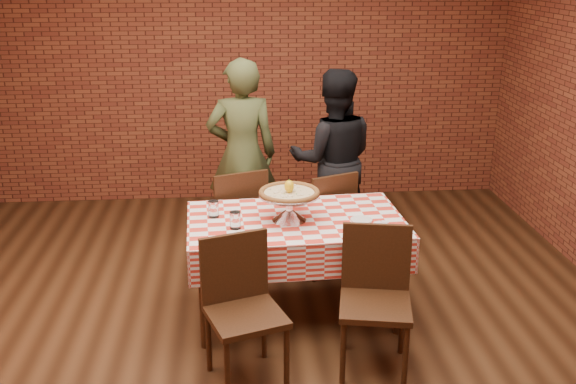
% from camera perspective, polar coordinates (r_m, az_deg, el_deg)
% --- Properties ---
extents(ground, '(6.00, 6.00, 0.00)m').
position_cam_1_polar(ground, '(4.71, -2.22, -12.71)').
color(ground, black).
rests_on(ground, ground).
extents(back_wall, '(5.50, 0.00, 5.50)m').
position_cam_1_polar(back_wall, '(7.07, -3.50, 10.82)').
color(back_wall, maroon).
rests_on(back_wall, ground).
extents(table, '(1.55, 0.98, 0.75)m').
position_cam_1_polar(table, '(4.87, 0.64, -6.50)').
color(table, '#371D0F').
rests_on(table, ground).
extents(tablecloth, '(1.59, 1.02, 0.26)m').
position_cam_1_polar(tablecloth, '(4.76, 0.65, -3.76)').
color(tablecloth, red).
rests_on(tablecloth, table).
extents(pizza_stand, '(0.57, 0.57, 0.19)m').
position_cam_1_polar(pizza_stand, '(4.66, 0.10, -1.30)').
color(pizza_stand, silver).
rests_on(pizza_stand, tablecloth).
extents(pizza, '(0.56, 0.56, 0.03)m').
position_cam_1_polar(pizza, '(4.62, 0.10, -0.11)').
color(pizza, beige).
rests_on(pizza, pizza_stand).
extents(lemon, '(0.09, 0.09, 0.09)m').
position_cam_1_polar(lemon, '(4.61, 0.10, 0.49)').
color(lemon, yellow).
rests_on(lemon, pizza).
extents(water_glass_left, '(0.08, 0.08, 0.12)m').
position_cam_1_polar(water_glass_left, '(4.54, -4.56, -2.43)').
color(water_glass_left, white).
rests_on(water_glass_left, tablecloth).
extents(water_glass_right, '(0.08, 0.08, 0.12)m').
position_cam_1_polar(water_glass_right, '(4.76, -6.42, -1.47)').
color(water_glass_right, white).
rests_on(water_glass_right, tablecloth).
extents(side_plate, '(0.16, 0.16, 0.01)m').
position_cam_1_polar(side_plate, '(4.70, 6.33, -2.40)').
color(side_plate, white).
rests_on(side_plate, tablecloth).
extents(sweetener_packet_a, '(0.06, 0.05, 0.00)m').
position_cam_1_polar(sweetener_packet_a, '(4.69, 7.76, -2.60)').
color(sweetener_packet_a, white).
rests_on(sweetener_packet_a, tablecloth).
extents(sweetener_packet_b, '(0.06, 0.04, 0.00)m').
position_cam_1_polar(sweetener_packet_b, '(4.70, 8.35, -2.55)').
color(sweetener_packet_b, white).
rests_on(sweetener_packet_b, tablecloth).
extents(condiment_caddy, '(0.11, 0.10, 0.14)m').
position_cam_1_polar(condiment_caddy, '(4.95, 0.78, -0.38)').
color(condiment_caddy, silver).
rests_on(condiment_caddy, tablecloth).
extents(chair_near_left, '(0.55, 0.55, 0.92)m').
position_cam_1_polar(chair_near_left, '(4.10, -3.65, -10.51)').
color(chair_near_left, '#371D0F').
rests_on(chair_near_left, ground).
extents(chair_near_right, '(0.52, 0.52, 0.92)m').
position_cam_1_polar(chair_near_right, '(4.24, 7.52, -9.55)').
color(chair_near_right, '#371D0F').
rests_on(chair_near_right, ground).
extents(chair_far_left, '(0.57, 0.57, 0.93)m').
position_cam_1_polar(chair_far_left, '(5.50, -4.69, -2.38)').
color(chair_far_left, '#371D0F').
rests_on(chair_far_left, ground).
extents(chair_far_right, '(0.54, 0.54, 0.89)m').
position_cam_1_polar(chair_far_right, '(5.53, 2.99, -2.43)').
color(chair_far_right, '#371D0F').
rests_on(chair_far_right, ground).
extents(diner_olive, '(0.65, 0.45, 1.72)m').
position_cam_1_polar(diner_olive, '(5.92, -3.97, 3.23)').
color(diner_olive, '#434C28').
rests_on(diner_olive, ground).
extents(diner_black, '(0.83, 0.67, 1.62)m').
position_cam_1_polar(diner_black, '(5.93, 3.89, 2.78)').
color(diner_black, black).
rests_on(diner_black, ground).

